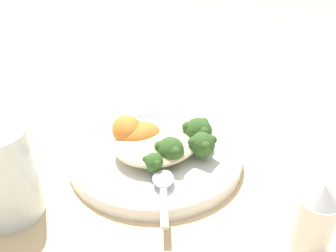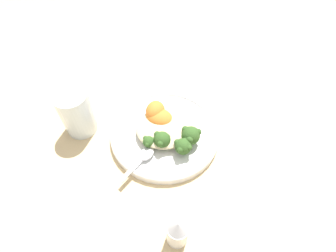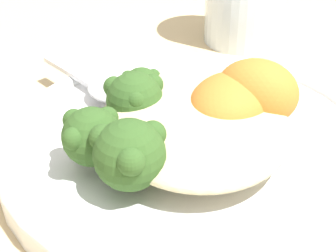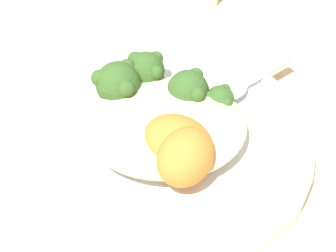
% 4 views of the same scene
% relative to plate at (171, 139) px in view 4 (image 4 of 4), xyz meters
% --- Properties ---
extents(ground_plane, '(4.00, 4.00, 0.00)m').
position_rel_plate_xyz_m(ground_plane, '(0.01, -0.00, -0.01)').
color(ground_plane, '#D6B784').
extents(plate, '(0.27, 0.27, 0.02)m').
position_rel_plate_xyz_m(plate, '(0.00, 0.00, 0.00)').
color(plate, white).
rests_on(plate, ground_plane).
extents(quinoa_mound, '(0.15, 0.13, 0.03)m').
position_rel_plate_xyz_m(quinoa_mound, '(-0.01, -0.01, 0.02)').
color(quinoa_mound, beige).
rests_on(quinoa_mound, plate).
extents(broccoli_stalk_0, '(0.10, 0.08, 0.03)m').
position_rel_plate_xyz_m(broccoli_stalk_0, '(0.03, 0.01, 0.02)').
color(broccoli_stalk_0, '#ADC675').
rests_on(broccoli_stalk_0, plate).
extents(broccoli_stalk_1, '(0.06, 0.10, 0.04)m').
position_rel_plate_xyz_m(broccoli_stalk_1, '(0.01, 0.02, 0.03)').
color(broccoli_stalk_1, '#ADC675').
rests_on(broccoli_stalk_1, plate).
extents(broccoli_stalk_2, '(0.05, 0.12, 0.04)m').
position_rel_plate_xyz_m(broccoli_stalk_2, '(-0.02, 0.04, 0.03)').
color(broccoli_stalk_2, '#ADC675').
rests_on(broccoli_stalk_2, plate).
extents(broccoli_stalk_3, '(0.08, 0.09, 0.04)m').
position_rel_plate_xyz_m(broccoli_stalk_3, '(-0.04, 0.04, 0.03)').
color(broccoli_stalk_3, '#ADC675').
rests_on(broccoli_stalk_3, plate).
extents(sweet_potato_chunk_0, '(0.08, 0.08, 0.04)m').
position_rel_plate_xyz_m(sweet_potato_chunk_0, '(0.00, -0.03, 0.03)').
color(sweet_potato_chunk_0, orange).
rests_on(sweet_potato_chunk_0, plate).
extents(sweet_potato_chunk_1, '(0.07, 0.07, 0.05)m').
position_rel_plate_xyz_m(sweet_potato_chunk_1, '(0.01, -0.05, 0.03)').
color(sweet_potato_chunk_1, orange).
rests_on(sweet_potato_chunk_1, plate).
extents(spoon, '(0.10, 0.08, 0.01)m').
position_rel_plate_xyz_m(spoon, '(0.07, 0.06, 0.01)').
color(spoon, silver).
rests_on(spoon, plate).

